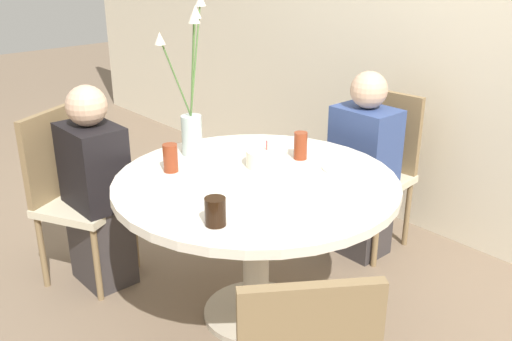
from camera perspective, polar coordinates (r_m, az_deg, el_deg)
ground_plane at (r=2.88m, az=0.00°, el=-14.20°), size 16.00×16.00×0.00m
wall_back at (r=3.47m, az=18.51°, el=14.23°), size 8.00×0.05×2.60m
dining_table at (r=2.58m, az=0.00°, el=-3.43°), size 1.27×1.27×0.72m
chair_left_flank at (r=3.38m, az=12.14°, el=0.81°), size 0.43×0.43×0.91m
chair_far_back at (r=3.11m, az=-18.05°, el=-1.67°), size 0.54×0.54×0.91m
birthday_cake at (r=2.66m, az=1.07°, el=1.27°), size 0.19×0.19×0.12m
flower_vase at (r=2.77m, az=-6.50°, el=6.49°), size 0.24×0.32×0.75m
side_plate at (r=2.66m, az=8.61°, el=0.21°), size 0.18×0.18×0.01m
drink_glass_0 at (r=2.61m, az=-8.55°, el=1.25°), size 0.07×0.07×0.13m
drink_glass_1 at (r=2.10m, az=-4.09°, el=-4.11°), size 0.08×0.08×0.11m
drink_glass_2 at (r=2.75m, az=4.47°, el=2.49°), size 0.06×0.06×0.13m
person_woman at (r=3.25m, az=10.63°, el=-0.09°), size 0.34×0.24×1.07m
person_guest at (r=3.02m, az=-15.66°, el=-2.32°), size 0.34×0.24×1.07m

